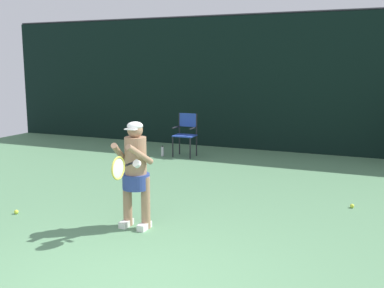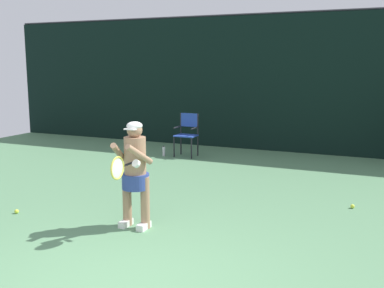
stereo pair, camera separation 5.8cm
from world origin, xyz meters
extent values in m
cube|color=black|center=(0.00, 8.50, 1.80)|extent=(18.00, 0.12, 3.60)
cylinder|color=#38383D|center=(0.00, 8.50, 3.63)|extent=(18.00, 0.05, 0.05)
cylinder|color=black|center=(-2.60, 6.59, 0.26)|extent=(0.04, 0.04, 0.52)
cylinder|color=black|center=(-2.12, 6.59, 0.26)|extent=(0.04, 0.04, 0.52)
cylinder|color=black|center=(-2.60, 7.00, 0.26)|extent=(0.04, 0.04, 0.52)
cylinder|color=black|center=(-2.12, 7.00, 0.26)|extent=(0.04, 0.04, 0.52)
cube|color=#2642A3|center=(-2.36, 6.80, 0.54)|extent=(0.52, 0.44, 0.03)
cylinder|color=black|center=(-2.60, 7.00, 0.80)|extent=(0.04, 0.04, 0.56)
cylinder|color=black|center=(-2.12, 7.00, 0.80)|extent=(0.04, 0.04, 0.56)
cube|color=#2642A3|center=(-2.36, 7.00, 0.91)|extent=(0.48, 0.02, 0.34)
cylinder|color=black|center=(-2.60, 6.80, 0.74)|extent=(0.04, 0.44, 0.04)
cylinder|color=black|center=(-2.12, 6.80, 0.74)|extent=(0.04, 0.44, 0.04)
cylinder|color=silver|center=(-2.91, 6.62, 0.12)|extent=(0.07, 0.07, 0.24)
cylinder|color=black|center=(-2.91, 6.62, 0.25)|extent=(0.03, 0.03, 0.03)
cube|color=white|center=(-1.03, 1.76, 0.04)|extent=(0.11, 0.26, 0.09)
cube|color=white|center=(-0.73, 1.76, 0.04)|extent=(0.11, 0.26, 0.09)
cylinder|color=#A37A5B|center=(-1.03, 1.81, 0.38)|extent=(0.13, 0.13, 0.76)
cylinder|color=#A37A5B|center=(-0.73, 1.81, 0.38)|extent=(0.13, 0.13, 0.76)
cylinder|color=navy|center=(-0.88, 1.81, 0.68)|extent=(0.39, 0.39, 0.22)
cylinder|color=#A37A5B|center=(-0.88, 1.81, 1.04)|extent=(0.31, 0.31, 0.56)
sphere|color=#A37A5B|center=(-0.88, 1.81, 1.41)|extent=(0.22, 0.22, 0.22)
ellipsoid|color=white|center=(-0.88, 1.81, 1.47)|extent=(0.22, 0.22, 0.12)
cube|color=white|center=(-0.88, 1.71, 1.44)|extent=(0.17, 0.12, 0.02)
cylinder|color=#A37A5B|center=(-1.04, 1.64, 1.11)|extent=(0.20, 0.49, 0.35)
cylinder|color=#A37A5B|center=(-0.71, 1.64, 1.11)|extent=(0.20, 0.49, 0.35)
cylinder|color=white|center=(-0.69, 1.52, 1.01)|extent=(0.13, 0.12, 0.12)
cylinder|color=black|center=(-0.83, 1.58, 0.98)|extent=(0.03, 0.28, 0.03)
torus|color=#DACB46|center=(-0.83, 1.27, 0.98)|extent=(0.02, 0.31, 0.31)
ellipsoid|color=silver|center=(-0.83, 1.27, 0.98)|extent=(0.01, 0.26, 0.26)
sphere|color=#CCDB3D|center=(1.91, 3.97, 0.03)|extent=(0.07, 0.07, 0.07)
sphere|color=#CCDB3D|center=(-2.91, 1.55, 0.03)|extent=(0.07, 0.07, 0.07)
camera|label=1|loc=(2.40, -3.78, 2.33)|focal=43.47mm
camera|label=2|loc=(2.45, -3.76, 2.33)|focal=43.47mm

